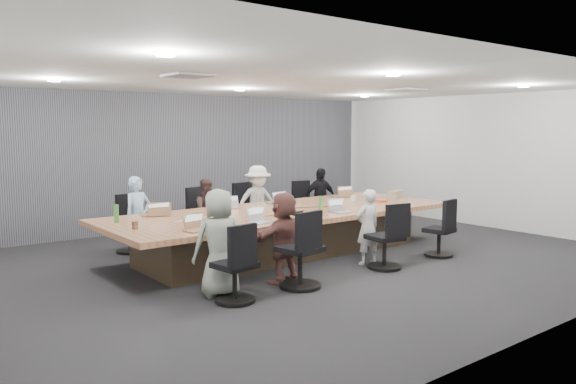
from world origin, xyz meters
TOP-DOWN VIEW (x-y plane):
  - floor at (0.00, 0.00)m, footprint 10.00×8.00m
  - ceiling at (0.00, 0.00)m, footprint 10.00×8.00m
  - wall_back at (0.00, 4.00)m, footprint 10.00×0.00m
  - wall_front at (0.00, -4.00)m, footprint 10.00×0.00m
  - wall_right at (5.00, 0.00)m, footprint 0.00×8.00m
  - curtain at (0.00, 3.92)m, footprint 9.80×0.04m
  - conference_table at (0.00, 0.50)m, footprint 6.00×2.20m
  - chair_0 at (-1.97, 2.20)m, footprint 0.60×0.60m
  - chair_1 at (-0.66, 2.20)m, footprint 0.66×0.66m
  - chair_2 at (0.42, 2.20)m, footprint 0.62×0.62m
  - chair_3 at (1.98, 2.20)m, footprint 0.61×0.61m
  - chair_4 at (-2.07, -1.20)m, footprint 0.58×0.58m
  - chair_5 at (-1.06, -1.20)m, footprint 0.67×0.67m
  - chair_6 at (0.57, -1.20)m, footprint 0.61×0.61m
  - chair_7 at (1.88, -1.20)m, footprint 0.56×0.56m
  - person_0 at (-1.97, 1.85)m, footprint 0.54×0.42m
  - laptop_0 at (-1.97, 1.30)m, footprint 0.40×0.32m
  - person_1 at (-0.66, 1.85)m, footprint 0.59×0.46m
  - laptop_1 at (-0.66, 1.30)m, footprint 0.32×0.23m
  - person_2 at (0.42, 1.85)m, footprint 1.00×0.72m
  - laptop_2 at (0.42, 1.30)m, footprint 0.35×0.26m
  - person_3 at (1.98, 1.85)m, footprint 0.80×0.47m
  - laptop_3 at (1.98, 1.30)m, footprint 0.37×0.29m
  - person_4 at (-2.07, -0.85)m, footprint 0.73×0.56m
  - laptop_4 at (-2.07, -0.30)m, footprint 0.35×0.27m
  - person_5 at (-1.06, -0.85)m, footprint 1.19×0.55m
  - laptop_5 at (-1.06, -0.30)m, footprint 0.37×0.29m
  - person_6 at (0.57, -0.85)m, footprint 0.45×0.32m
  - laptop_6 at (0.57, -0.30)m, footprint 0.32×0.24m
  - bottle_green_left at (-2.65, 1.02)m, footprint 0.08×0.08m
  - bottle_green_right at (0.56, 0.22)m, footprint 0.08×0.08m
  - bottle_clear at (-1.00, 0.69)m, footprint 0.08×0.08m
  - cup_white_far at (-0.51, 0.60)m, footprint 0.10×0.10m
  - cup_white_near at (1.70, 0.61)m, footprint 0.10×0.10m
  - mug_brown at (-2.65, 0.36)m, footprint 0.10×0.10m
  - mic_left at (-0.48, -0.05)m, footprint 0.17×0.12m
  - mic_right at (-0.05, 0.63)m, footprint 0.14×0.10m
  - stapler at (-0.18, -0.08)m, footprint 0.17×0.05m
  - canvas_bag at (2.65, 0.42)m, footprint 0.32×0.24m
  - snack_packet at (2.02, 0.19)m, footprint 0.24×0.20m

SIDE VIEW (x-z plane):
  - floor at x=0.00m, z-range 0.00..0.00m
  - chair_7 at x=1.88m, z-range 0.00..0.72m
  - chair_0 at x=-1.97m, z-range 0.00..0.76m
  - chair_4 at x=-2.07m, z-range 0.00..0.76m
  - chair_3 at x=1.98m, z-range 0.00..0.76m
  - chair_6 at x=0.57m, z-range 0.00..0.79m
  - conference_table at x=0.00m, z-range 0.03..0.77m
  - chair_1 at x=-0.66m, z-range 0.00..0.81m
  - chair_2 at x=0.42m, z-range 0.00..0.85m
  - chair_5 at x=-1.06m, z-range 0.00..0.87m
  - person_6 at x=0.57m, z-range 0.00..1.16m
  - person_1 at x=-0.66m, z-range 0.00..1.20m
  - person_5 at x=-1.06m, z-range 0.00..1.24m
  - person_3 at x=1.98m, z-range 0.00..1.28m
  - person_0 at x=-1.97m, z-range 0.00..1.31m
  - person_4 at x=-2.07m, z-range 0.00..1.35m
  - person_2 at x=0.42m, z-range 0.00..1.39m
  - laptop_0 at x=-1.97m, z-range 0.74..0.76m
  - laptop_1 at x=-0.66m, z-range 0.74..0.76m
  - laptop_2 at x=0.42m, z-range 0.74..0.76m
  - laptop_3 at x=1.98m, z-range 0.74..0.76m
  - laptop_4 at x=-2.07m, z-range 0.74..0.76m
  - laptop_5 at x=-1.06m, z-range 0.74..0.76m
  - laptop_6 at x=0.57m, z-range 0.74..0.76m
  - mic_right at x=-0.05m, z-range 0.74..0.77m
  - mic_left at x=-0.48m, z-range 0.74..0.77m
  - snack_packet at x=2.02m, z-range 0.74..0.78m
  - stapler at x=-0.18m, z-range 0.74..0.80m
  - cup_white_far at x=-0.51m, z-range 0.74..0.84m
  - mug_brown at x=-2.65m, z-range 0.74..0.84m
  - cup_white_near at x=1.70m, z-range 0.74..0.84m
  - canvas_bag at x=2.65m, z-range 0.74..0.89m
  - bottle_green_right at x=0.56m, z-range 0.74..0.96m
  - bottle_clear at x=-1.00m, z-range 0.74..0.97m
  - bottle_green_left at x=-2.65m, z-range 0.74..1.00m
  - wall_back at x=0.00m, z-range 0.00..2.80m
  - wall_front at x=0.00m, z-range 0.00..2.80m
  - wall_right at x=5.00m, z-range 0.00..2.80m
  - curtain at x=0.00m, z-range 0.00..2.80m
  - ceiling at x=0.00m, z-range 2.80..2.80m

